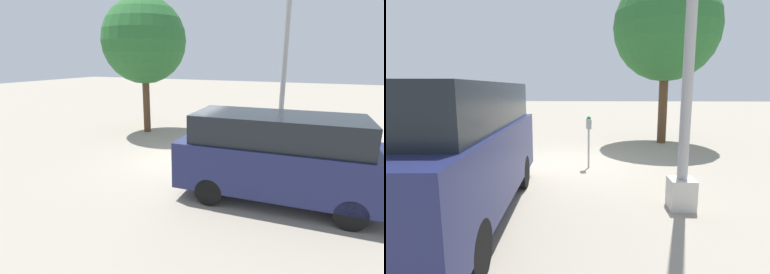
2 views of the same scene
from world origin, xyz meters
TOP-DOWN VIEW (x-y plane):
  - ground_plane at (0.00, 0.00)m, footprint 80.00×80.00m
  - parking_meter_near at (0.17, 0.65)m, footprint 0.22×0.15m
  - lamp_post at (2.86, 2.30)m, footprint 0.44×0.44m
  - parked_van at (3.41, -1.57)m, footprint 5.15×2.24m
  - car_distant at (-9.08, -6.40)m, footprint 4.26×2.08m
  - street_tree at (-3.70, 3.49)m, footprint 3.94×3.94m

SIDE VIEW (x-z plane):
  - ground_plane at x=0.00m, z-range 0.00..0.00m
  - car_distant at x=-9.08m, z-range 0.04..1.58m
  - parking_meter_near at x=0.17m, z-range 0.33..1.73m
  - parked_van at x=3.41m, z-range 0.09..2.30m
  - lamp_post at x=2.86m, z-range -0.89..6.11m
  - street_tree at x=-3.70m, z-range 1.17..7.47m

